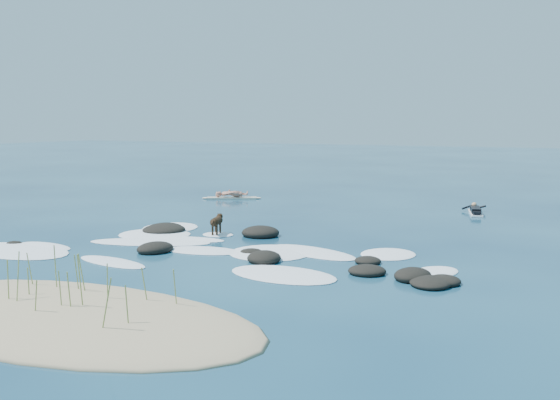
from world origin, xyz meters
The scene contains 8 objects.
ground centered at (0.00, 0.00, 0.00)m, with size 160.00×160.00×0.00m, color #0A2642.
sand_dune centered at (0.00, -8.20, 0.00)m, with size 9.00×4.40×0.60m, color #9E8966.
dune_grass centered at (0.06, -7.91, 0.60)m, with size 3.80×1.94×1.22m.
reef_rocks centered at (-0.09, -0.64, 0.09)m, with size 13.91×5.66×0.46m.
breaking_foam centered at (-1.51, -1.40, 0.01)m, with size 14.59×7.93×0.12m.
standing_surfer_rig centered at (-6.39, 9.76, 0.67)m, with size 2.79×1.56×1.69m.
paddling_surfer_rig centered at (5.38, 9.72, 0.14)m, with size 1.13×2.29×0.40m.
dog centered at (-1.87, 0.85, 0.49)m, with size 0.48×1.13×0.73m.
Camera 1 is at (9.04, -17.14, 3.88)m, focal length 40.00 mm.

